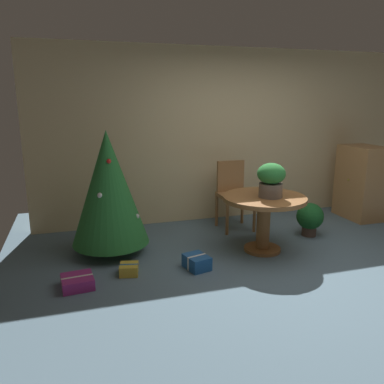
{
  "coord_description": "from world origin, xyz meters",
  "views": [
    {
      "loc": [
        -2.33,
        -3.4,
        1.86
      ],
      "look_at": [
        -1.17,
        0.4,
        0.89
      ],
      "focal_mm": 36.16,
      "sensor_mm": 36.0,
      "label": 1
    }
  ],
  "objects_px": {
    "wooden_chair_far": "(233,191)",
    "gift_box_gold": "(129,269)",
    "round_dining_table": "(264,209)",
    "gift_box_blue": "(197,262)",
    "flower_vase": "(271,179)",
    "potted_plant": "(310,218)",
    "gift_box_purple": "(77,282)",
    "holiday_tree": "(109,188)",
    "wooden_cabinet": "(362,182)"
  },
  "relations": [
    {
      "from": "round_dining_table",
      "to": "holiday_tree",
      "type": "xyz_separation_m",
      "value": [
        -1.81,
        0.49,
        0.28
      ]
    },
    {
      "from": "wooden_chair_far",
      "to": "gift_box_purple",
      "type": "height_order",
      "value": "wooden_chair_far"
    },
    {
      "from": "round_dining_table",
      "to": "wooden_chair_far",
      "type": "bearing_deg",
      "value": 90.0
    },
    {
      "from": "gift_box_gold",
      "to": "round_dining_table",
      "type": "bearing_deg",
      "value": 6.32
    },
    {
      "from": "wooden_chair_far",
      "to": "gift_box_blue",
      "type": "height_order",
      "value": "wooden_chair_far"
    },
    {
      "from": "wooden_chair_far",
      "to": "gift_box_gold",
      "type": "height_order",
      "value": "wooden_chair_far"
    },
    {
      "from": "round_dining_table",
      "to": "wooden_cabinet",
      "type": "bearing_deg",
      "value": 21.05
    },
    {
      "from": "wooden_chair_far",
      "to": "round_dining_table",
      "type": "bearing_deg",
      "value": -90.0
    },
    {
      "from": "gift_box_blue",
      "to": "wooden_cabinet",
      "type": "relative_size",
      "value": 0.29
    },
    {
      "from": "wooden_chair_far",
      "to": "potted_plant",
      "type": "relative_size",
      "value": 2.11
    },
    {
      "from": "flower_vase",
      "to": "gift_box_purple",
      "type": "relative_size",
      "value": 1.23
    },
    {
      "from": "flower_vase",
      "to": "potted_plant",
      "type": "distance_m",
      "value": 1.12
    },
    {
      "from": "flower_vase",
      "to": "wooden_cabinet",
      "type": "relative_size",
      "value": 0.36
    },
    {
      "from": "flower_vase",
      "to": "gift_box_purple",
      "type": "distance_m",
      "value": 2.45
    },
    {
      "from": "holiday_tree",
      "to": "gift_box_purple",
      "type": "distance_m",
      "value": 1.2
    },
    {
      "from": "gift_box_gold",
      "to": "wooden_cabinet",
      "type": "relative_size",
      "value": 0.21
    },
    {
      "from": "round_dining_table",
      "to": "gift_box_blue",
      "type": "height_order",
      "value": "round_dining_table"
    },
    {
      "from": "potted_plant",
      "to": "wooden_cabinet",
      "type": "bearing_deg",
      "value": 22.22
    },
    {
      "from": "flower_vase",
      "to": "wooden_chair_far",
      "type": "height_order",
      "value": "flower_vase"
    },
    {
      "from": "gift_box_purple",
      "to": "wooden_chair_far",
      "type": "bearing_deg",
      "value": 30.0
    },
    {
      "from": "round_dining_table",
      "to": "gift_box_purple",
      "type": "xyz_separation_m",
      "value": [
        -2.23,
        -0.33,
        -0.48
      ]
    },
    {
      "from": "flower_vase",
      "to": "wooden_cabinet",
      "type": "bearing_deg",
      "value": 22.83
    },
    {
      "from": "flower_vase",
      "to": "gift_box_gold",
      "type": "height_order",
      "value": "flower_vase"
    },
    {
      "from": "holiday_tree",
      "to": "wooden_cabinet",
      "type": "bearing_deg",
      "value": 4.7
    },
    {
      "from": "holiday_tree",
      "to": "gift_box_gold",
      "type": "xyz_separation_m",
      "value": [
        0.12,
        -0.68,
        -0.76
      ]
    },
    {
      "from": "flower_vase",
      "to": "holiday_tree",
      "type": "xyz_separation_m",
      "value": [
        -1.86,
        0.55,
        -0.11
      ]
    },
    {
      "from": "gift_box_gold",
      "to": "potted_plant",
      "type": "distance_m",
      "value": 2.62
    },
    {
      "from": "round_dining_table",
      "to": "gift_box_blue",
      "type": "bearing_deg",
      "value": -164.36
    },
    {
      "from": "wooden_chair_far",
      "to": "wooden_cabinet",
      "type": "xyz_separation_m",
      "value": [
        2.12,
        -0.14,
        0.02
      ]
    },
    {
      "from": "wooden_cabinet",
      "to": "potted_plant",
      "type": "height_order",
      "value": "wooden_cabinet"
    },
    {
      "from": "gift_box_blue",
      "to": "potted_plant",
      "type": "height_order",
      "value": "potted_plant"
    },
    {
      "from": "round_dining_table",
      "to": "gift_box_blue",
      "type": "relative_size",
      "value": 3.02
    },
    {
      "from": "wooden_chair_far",
      "to": "wooden_cabinet",
      "type": "distance_m",
      "value": 2.13
    },
    {
      "from": "holiday_tree",
      "to": "gift_box_gold",
      "type": "height_order",
      "value": "holiday_tree"
    },
    {
      "from": "wooden_chair_far",
      "to": "gift_box_blue",
      "type": "xyz_separation_m",
      "value": [
        -0.95,
        -1.22,
        -0.48
      ]
    },
    {
      "from": "potted_plant",
      "to": "round_dining_table",
      "type": "bearing_deg",
      "value": -160.67
    },
    {
      "from": "round_dining_table",
      "to": "flower_vase",
      "type": "height_order",
      "value": "flower_vase"
    },
    {
      "from": "flower_vase",
      "to": "gift_box_blue",
      "type": "bearing_deg",
      "value": -168.21
    },
    {
      "from": "gift_box_blue",
      "to": "wooden_chair_far",
      "type": "bearing_deg",
      "value": 52.18
    },
    {
      "from": "wooden_cabinet",
      "to": "potted_plant",
      "type": "relative_size",
      "value": 2.47
    },
    {
      "from": "round_dining_table",
      "to": "flower_vase",
      "type": "bearing_deg",
      "value": -51.55
    },
    {
      "from": "holiday_tree",
      "to": "gift_box_blue",
      "type": "relative_size",
      "value": 4.48
    },
    {
      "from": "wooden_chair_far",
      "to": "potted_plant",
      "type": "bearing_deg",
      "value": -36.52
    },
    {
      "from": "flower_vase",
      "to": "potted_plant",
      "type": "bearing_deg",
      "value": 23.75
    },
    {
      "from": "gift_box_blue",
      "to": "wooden_cabinet",
      "type": "bearing_deg",
      "value": 19.42
    },
    {
      "from": "flower_vase",
      "to": "wooden_chair_far",
      "type": "distance_m",
      "value": 1.08
    },
    {
      "from": "round_dining_table",
      "to": "gift_box_gold",
      "type": "relative_size",
      "value": 4.18
    },
    {
      "from": "gift_box_gold",
      "to": "gift_box_purple",
      "type": "height_order",
      "value": "gift_box_purple"
    },
    {
      "from": "flower_vase",
      "to": "potted_plant",
      "type": "xyz_separation_m",
      "value": [
        0.83,
        0.36,
        -0.67
      ]
    },
    {
      "from": "gift_box_gold",
      "to": "wooden_cabinet",
      "type": "bearing_deg",
      "value": 14.75
    }
  ]
}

